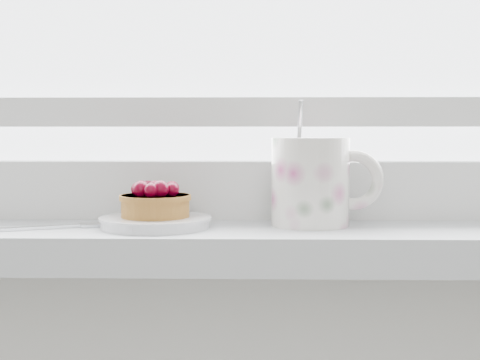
{
  "coord_description": "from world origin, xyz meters",
  "views": [
    {
      "loc": [
        0.02,
        1.15,
        1.04
      ],
      "look_at": [
        0.0,
        1.88,
        0.99
      ],
      "focal_mm": 50.0,
      "sensor_mm": 36.0,
      "label": 1
    }
  ],
  "objects_px": {
    "raspberry_tart": "(155,201)",
    "floral_mug": "(313,180)",
    "fork": "(46,227)",
    "saucer": "(156,222)"
  },
  "relations": [
    {
      "from": "floral_mug",
      "to": "saucer",
      "type": "bearing_deg",
      "value": -172.92
    },
    {
      "from": "saucer",
      "to": "floral_mug",
      "type": "relative_size",
      "value": 0.87
    },
    {
      "from": "saucer",
      "to": "raspberry_tart",
      "type": "xyz_separation_m",
      "value": [
        -0.0,
        -0.0,
        0.02
      ]
    },
    {
      "from": "raspberry_tart",
      "to": "fork",
      "type": "height_order",
      "value": "raspberry_tart"
    },
    {
      "from": "saucer",
      "to": "floral_mug",
      "type": "xyz_separation_m",
      "value": [
        0.18,
        0.02,
        0.05
      ]
    },
    {
      "from": "saucer",
      "to": "raspberry_tart",
      "type": "distance_m",
      "value": 0.02
    },
    {
      "from": "floral_mug",
      "to": "raspberry_tart",
      "type": "bearing_deg",
      "value": -172.81
    },
    {
      "from": "raspberry_tart",
      "to": "floral_mug",
      "type": "relative_size",
      "value": 0.55
    },
    {
      "from": "saucer",
      "to": "fork",
      "type": "relative_size",
      "value": 0.66
    },
    {
      "from": "saucer",
      "to": "fork",
      "type": "xyz_separation_m",
      "value": [
        -0.12,
        -0.01,
        -0.0
      ]
    }
  ]
}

